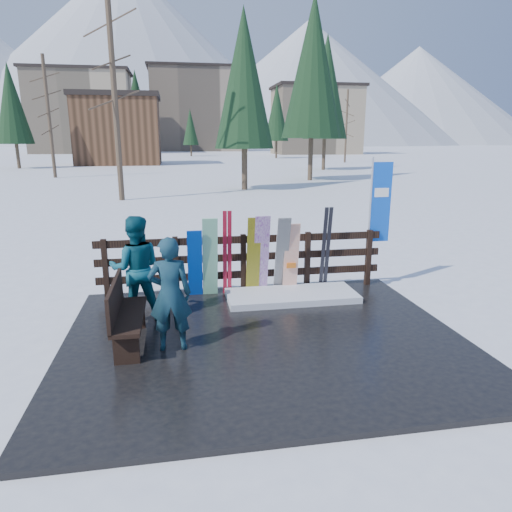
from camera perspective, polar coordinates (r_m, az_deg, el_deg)
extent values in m
plane|color=white|center=(7.12, 1.08, -10.61)|extent=(700.00, 700.00, 0.00)
cube|color=black|center=(7.10, 1.08, -10.32)|extent=(6.00, 5.00, 0.08)
cube|color=black|center=(8.96, -18.29, -1.61)|extent=(0.10, 0.10, 1.15)
cube|color=black|center=(8.85, -9.94, -1.27)|extent=(0.10, 0.10, 1.15)
cube|color=black|center=(8.94, -1.59, -0.91)|extent=(0.10, 0.10, 1.15)
cube|color=black|center=(9.21, 6.44, -0.54)|extent=(0.10, 0.10, 1.15)
cube|color=black|center=(9.65, 13.87, -0.18)|extent=(0.10, 0.10, 1.15)
cube|color=black|center=(9.00, -1.58, -2.29)|extent=(5.60, 0.05, 0.14)
cube|color=black|center=(8.91, -1.60, -0.13)|extent=(5.60, 0.05, 0.14)
cube|color=black|center=(8.83, -1.61, 2.07)|extent=(5.60, 0.05, 0.14)
cube|color=white|center=(8.69, 4.48, -4.96)|extent=(2.44, 1.00, 0.12)
cube|color=black|center=(6.90, -15.55, -7.22)|extent=(0.40, 1.50, 0.06)
cube|color=black|center=(6.44, -15.90, -11.03)|extent=(0.34, 0.06, 0.45)
cube|color=black|center=(7.53, -15.02, -7.16)|extent=(0.34, 0.06, 0.45)
cube|color=black|center=(6.83, -17.21, -5.15)|extent=(0.05, 1.50, 0.50)
cube|color=#0942C3|center=(8.62, -7.64, -0.97)|extent=(0.27, 0.38, 1.33)
cube|color=white|center=(8.61, -5.75, -0.20)|extent=(0.28, 0.37, 1.55)
cube|color=yellow|center=(8.71, -0.32, 0.00)|extent=(0.26, 0.33, 1.54)
cube|color=silver|center=(8.73, 0.67, 0.12)|extent=(0.29, 0.35, 1.56)
cube|color=black|center=(8.81, 3.25, 0.10)|extent=(0.25, 0.42, 1.52)
cube|color=white|center=(8.87, 4.43, -0.26)|extent=(0.28, 0.24, 1.39)
cube|color=#A51429|center=(8.69, -3.91, 0.34)|extent=(0.07, 0.22, 1.66)
cube|color=#A51429|center=(8.70, -3.32, 0.37)|extent=(0.07, 0.22, 1.66)
cube|color=black|center=(9.09, 8.43, 0.91)|extent=(0.08, 0.25, 1.68)
cube|color=black|center=(9.12, 8.97, 0.93)|extent=(0.08, 0.25, 1.68)
cylinder|color=silver|center=(9.54, 13.98, 4.11)|extent=(0.04, 0.04, 2.60)
cube|color=blue|center=(9.58, 15.33, 6.48)|extent=(0.42, 0.02, 1.60)
imported|color=#18494E|center=(6.51, -10.69, -4.72)|extent=(0.61, 0.41, 1.65)
imported|color=#0E4B5B|center=(7.76, -14.79, -1.48)|extent=(0.87, 0.69, 1.74)
cube|color=tan|center=(118.33, -20.90, 16.29)|extent=(22.00, 14.00, 18.00)
cube|color=black|center=(119.16, -21.32, 20.74)|extent=(23.10, 14.70, 0.60)
cube|color=gray|center=(136.76, -7.22, 17.53)|extent=(26.00, 16.00, 22.00)
cube|color=black|center=(137.89, -7.38, 22.22)|extent=(27.30, 16.80, 0.60)
cube|color=tan|center=(106.12, 7.50, 16.32)|extent=(18.00, 12.00, 14.00)
cube|color=black|center=(106.65, 7.63, 20.24)|extent=(18.90, 12.60, 0.60)
cube|color=brown|center=(61.72, -16.78, 14.63)|extent=(10.00, 8.00, 8.00)
cube|color=black|center=(61.94, -17.08, 18.60)|extent=(10.50, 8.40, 0.60)
cylinder|color=#382B1E|center=(24.70, -17.45, 21.00)|extent=(0.28, 0.28, 12.29)
cone|color=black|center=(28.72, -1.49, 18.28)|extent=(3.60, 3.60, 10.01)
cone|color=black|center=(35.99, 7.05, 19.44)|extent=(4.53, 4.53, 12.59)
cylinder|color=#382B1E|center=(41.54, -24.45, 15.48)|extent=(0.28, 0.28, 9.50)
cone|color=black|center=(48.89, 8.68, 17.95)|extent=(4.51, 4.51, 12.52)
cone|color=black|center=(56.91, -28.08, 14.90)|extent=(3.75, 3.75, 10.42)
cylinder|color=#382B1E|center=(65.62, 11.23, 15.59)|extent=(0.28, 0.28, 9.60)
cone|color=black|center=(66.57, -14.62, 16.22)|extent=(4.15, 4.15, 11.52)
cone|color=black|center=(80.26, 2.58, 16.23)|extent=(4.14, 4.14, 11.49)
cone|color=black|center=(91.40, -8.18, 14.89)|extent=(3.02, 3.02, 8.38)
cone|color=white|center=(352.17, -15.78, 23.10)|extent=(260.00, 260.00, 120.00)
cone|color=white|center=(331.31, 6.53, 20.60)|extent=(200.00, 200.00, 80.00)
cone|color=white|center=(383.40, 19.33, 18.31)|extent=(180.00, 180.00, 70.00)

